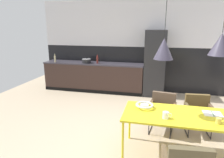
{
  "coord_description": "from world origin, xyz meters",
  "views": [
    {
      "loc": [
        0.33,
        -3.11,
        2.02
      ],
      "look_at": [
        -0.61,
        0.94,
        0.92
      ],
      "focal_mm": 31.96,
      "sensor_mm": 36.0,
      "label": 1
    }
  ],
  "objects_px": {
    "open_book": "(212,114)",
    "cooking_pot": "(87,61)",
    "dining_table": "(184,118)",
    "mug_wide_latte": "(219,121)",
    "armchair_facing_counter": "(198,109)",
    "fruit_bowl": "(145,105)",
    "bottle_wine_green": "(97,60)",
    "refrigerator_column": "(155,63)",
    "pendant_lamp_over_table_near": "(164,49)",
    "mug_white_ceramic": "(166,115)",
    "bottle_oil_tall": "(55,59)",
    "armchair_by_stool": "(163,107)",
    "pendant_lamp_over_table_far": "(221,44)"
  },
  "relations": [
    {
      "from": "open_book",
      "to": "mug_white_ceramic",
      "type": "height_order",
      "value": "mug_white_ceramic"
    },
    {
      "from": "armchair_facing_counter",
      "to": "pendant_lamp_over_table_near",
      "type": "relative_size",
      "value": 0.61
    },
    {
      "from": "dining_table",
      "to": "mug_wide_latte",
      "type": "distance_m",
      "value": 0.47
    },
    {
      "from": "refrigerator_column",
      "to": "mug_white_ceramic",
      "type": "distance_m",
      "value": 3.2
    },
    {
      "from": "dining_table",
      "to": "mug_white_ceramic",
      "type": "xyz_separation_m",
      "value": [
        -0.28,
        -0.19,
        0.09
      ]
    },
    {
      "from": "mug_white_ceramic",
      "to": "cooking_pot",
      "type": "relative_size",
      "value": 0.48
    },
    {
      "from": "dining_table",
      "to": "bottle_wine_green",
      "type": "height_order",
      "value": "bottle_wine_green"
    },
    {
      "from": "refrigerator_column",
      "to": "cooking_pot",
      "type": "bearing_deg",
      "value": -177.09
    },
    {
      "from": "bottle_oil_tall",
      "to": "fruit_bowl",
      "type": "bearing_deg",
      "value": -41.31
    },
    {
      "from": "open_book",
      "to": "pendant_lamp_over_table_far",
      "type": "bearing_deg",
      "value": -111.34
    },
    {
      "from": "mug_wide_latte",
      "to": "cooking_pot",
      "type": "xyz_separation_m",
      "value": [
        -3.04,
        3.08,
        0.21
      ]
    },
    {
      "from": "bottle_wine_green",
      "to": "pendant_lamp_over_table_near",
      "type": "height_order",
      "value": "pendant_lamp_over_table_near"
    },
    {
      "from": "mug_white_ceramic",
      "to": "refrigerator_column",
      "type": "bearing_deg",
      "value": 94.39
    },
    {
      "from": "open_book",
      "to": "cooking_pot",
      "type": "xyz_separation_m",
      "value": [
        -3.04,
        2.77,
        0.24
      ]
    },
    {
      "from": "cooking_pot",
      "to": "pendant_lamp_over_table_far",
      "type": "distance_m",
      "value": 4.24
    },
    {
      "from": "mug_wide_latte",
      "to": "pendant_lamp_over_table_far",
      "type": "height_order",
      "value": "pendant_lamp_over_table_far"
    },
    {
      "from": "fruit_bowl",
      "to": "open_book",
      "type": "distance_m",
      "value": 1.03
    },
    {
      "from": "fruit_bowl",
      "to": "pendant_lamp_over_table_far",
      "type": "relative_size",
      "value": 0.26
    },
    {
      "from": "mug_white_ceramic",
      "to": "bottle_oil_tall",
      "type": "distance_m",
      "value": 4.54
    },
    {
      "from": "refrigerator_column",
      "to": "fruit_bowl",
      "type": "height_order",
      "value": "refrigerator_column"
    },
    {
      "from": "open_book",
      "to": "mug_wide_latte",
      "type": "bearing_deg",
      "value": -89.3
    },
    {
      "from": "fruit_bowl",
      "to": "bottle_wine_green",
      "type": "relative_size",
      "value": 1.08
    },
    {
      "from": "refrigerator_column",
      "to": "armchair_by_stool",
      "type": "bearing_deg",
      "value": -84.01
    },
    {
      "from": "cooking_pot",
      "to": "armchair_facing_counter",
      "type": "bearing_deg",
      "value": -33.57
    },
    {
      "from": "bottle_oil_tall",
      "to": "mug_white_ceramic",
      "type": "bearing_deg",
      "value": -41.67
    },
    {
      "from": "armchair_facing_counter",
      "to": "armchair_by_stool",
      "type": "bearing_deg",
      "value": 4.03
    },
    {
      "from": "open_book",
      "to": "bottle_oil_tall",
      "type": "height_order",
      "value": "bottle_oil_tall"
    },
    {
      "from": "fruit_bowl",
      "to": "bottle_wine_green",
      "type": "height_order",
      "value": "bottle_wine_green"
    },
    {
      "from": "armchair_by_stool",
      "to": "dining_table",
      "type": "bearing_deg",
      "value": 119.04
    },
    {
      "from": "bottle_wine_green",
      "to": "pendant_lamp_over_table_far",
      "type": "bearing_deg",
      "value": -47.8
    },
    {
      "from": "mug_white_ceramic",
      "to": "bottle_oil_tall",
      "type": "relative_size",
      "value": 0.5
    },
    {
      "from": "pendant_lamp_over_table_near",
      "to": "armchair_by_stool",
      "type": "bearing_deg",
      "value": 84.84
    },
    {
      "from": "pendant_lamp_over_table_near",
      "to": "bottle_wine_green",
      "type": "bearing_deg",
      "value": 123.31
    },
    {
      "from": "refrigerator_column",
      "to": "mug_wide_latte",
      "type": "relative_size",
      "value": 16.83
    },
    {
      "from": "mug_wide_latte",
      "to": "pendant_lamp_over_table_near",
      "type": "bearing_deg",
      "value": 165.81
    },
    {
      "from": "fruit_bowl",
      "to": "cooking_pot",
      "type": "xyz_separation_m",
      "value": [
        -2.01,
        2.75,
        0.21
      ]
    },
    {
      "from": "pendant_lamp_over_table_near",
      "to": "refrigerator_column",
      "type": "bearing_deg",
      "value": 93.05
    },
    {
      "from": "open_book",
      "to": "bottle_oil_tall",
      "type": "distance_m",
      "value": 4.9
    },
    {
      "from": "mug_wide_latte",
      "to": "pendant_lamp_over_table_near",
      "type": "xyz_separation_m",
      "value": [
        -0.79,
        0.2,
        0.94
      ]
    },
    {
      "from": "armchair_facing_counter",
      "to": "bottle_oil_tall",
      "type": "height_order",
      "value": "bottle_oil_tall"
    },
    {
      "from": "armchair_by_stool",
      "to": "fruit_bowl",
      "type": "distance_m",
      "value": 0.78
    },
    {
      "from": "refrigerator_column",
      "to": "pendant_lamp_over_table_near",
      "type": "bearing_deg",
      "value": -86.95
    },
    {
      "from": "armchair_facing_counter",
      "to": "pendant_lamp_over_table_near",
      "type": "bearing_deg",
      "value": 45.53
    },
    {
      "from": "pendant_lamp_over_table_far",
      "to": "bottle_oil_tall",
      "type": "bearing_deg",
      "value": 144.95
    },
    {
      "from": "armchair_by_stool",
      "to": "mug_white_ceramic",
      "type": "distance_m",
      "value": 1.03
    },
    {
      "from": "bottle_oil_tall",
      "to": "pendant_lamp_over_table_near",
      "type": "bearing_deg",
      "value": -40.48
    },
    {
      "from": "dining_table",
      "to": "armchair_facing_counter",
      "type": "distance_m",
      "value": 1.0
    },
    {
      "from": "refrigerator_column",
      "to": "mug_white_ceramic",
      "type": "xyz_separation_m",
      "value": [
        0.24,
        -3.19,
        -0.19
      ]
    },
    {
      "from": "cooking_pot",
      "to": "mug_wide_latte",
      "type": "bearing_deg",
      "value": -45.38
    },
    {
      "from": "armchair_by_stool",
      "to": "bottle_wine_green",
      "type": "height_order",
      "value": "bottle_wine_green"
    }
  ]
}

